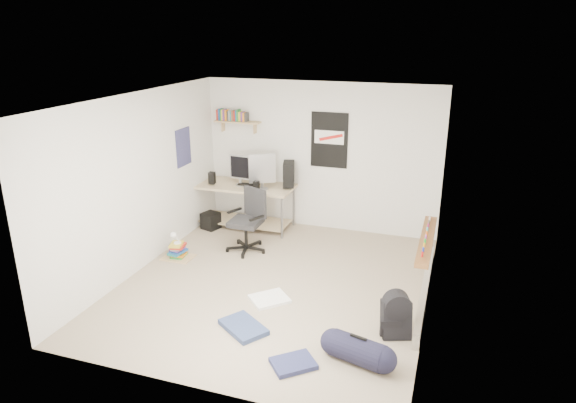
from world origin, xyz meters
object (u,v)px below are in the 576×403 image
(desk, at_px, (245,206))
(duffel_bag, at_px, (358,351))
(book_stack, at_px, (177,249))
(backpack, at_px, (396,319))
(office_chair, at_px, (246,221))

(desk, xyz_separation_m, duffel_bag, (2.63, -3.20, -0.22))
(duffel_bag, bearing_deg, book_stack, 166.46)
(book_stack, bearing_deg, desk, 73.56)
(desk, xyz_separation_m, backpack, (2.94, -2.55, -0.16))
(duffel_bag, bearing_deg, backpack, 79.42)
(book_stack, bearing_deg, backpack, -16.76)
(backpack, height_order, book_stack, backpack)
(duffel_bag, xyz_separation_m, book_stack, (-3.08, 1.66, 0.01))
(desk, xyz_separation_m, book_stack, (-0.45, -1.53, -0.22))
(desk, height_order, duffel_bag, desk)
(desk, xyz_separation_m, office_chair, (0.42, -0.94, 0.12))
(desk, distance_m, office_chair, 1.04)
(office_chair, xyz_separation_m, duffel_bag, (2.21, -2.25, -0.35))
(backpack, height_order, duffel_bag, duffel_bag)
(office_chair, bearing_deg, duffel_bag, -21.68)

